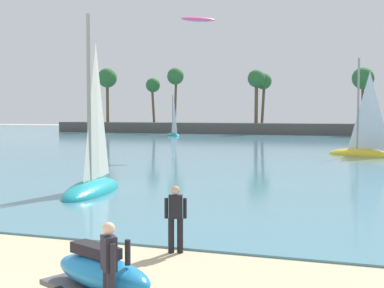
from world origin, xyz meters
TOP-DOWN VIEW (x-y plane):
  - sea at (0.00, 62.57)m, footprint 220.00×112.37m
  - palm_headland at (0.70, 78.71)m, footprint 94.62×6.15m
  - watercraft_on_trailer at (1.62, 2.35)m, footprint 2.78×1.95m
  - person_rigging_by_gear at (2.16, 1.61)m, footprint 0.41×0.42m
  - person_at_waterline at (1.61, 6.08)m, footprint 0.53×0.30m
  - sailboat_near_shore at (-22.35, 67.25)m, footprint 3.83×4.26m
  - sailboat_toward_headland at (4.93, 38.22)m, footprint 5.81×4.21m
  - sailboat_far_left at (-5.29, 14.12)m, footprint 2.67×5.76m
  - kite_aloft_high_over_bay at (-7.35, 34.29)m, footprint 2.82×2.33m

SIDE VIEW (x-z plane):
  - sea at x=0.00m, z-range 0.00..0.06m
  - watercraft_on_trailer at x=1.62m, z-range -0.12..1.16m
  - sailboat_near_shore at x=-22.35m, z-range -2.57..3.85m
  - sailboat_far_left at x=-5.29m, z-range -3.23..4.80m
  - sailboat_toward_headland at x=4.93m, z-range -3.32..4.93m
  - person_rigging_by_gear at x=2.16m, z-range 0.06..1.73m
  - person_at_waterline at x=1.61m, z-range 0.06..1.73m
  - palm_headland at x=0.70m, z-range -3.62..9.08m
  - kite_aloft_high_over_bay at x=-7.35m, z-range 10.48..11.03m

